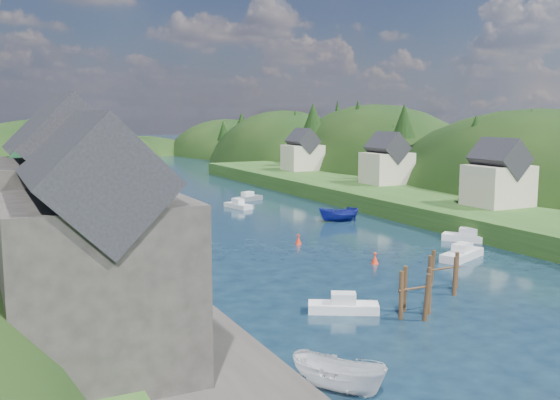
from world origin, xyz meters
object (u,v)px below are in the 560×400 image
piling_cluster_near (415,297)px  channel_buoy_far (298,240)px  channel_buoy_near (375,259)px  piling_cluster_far (443,276)px

piling_cluster_near → channel_buoy_far: piling_cluster_near is taller
piling_cluster_near → channel_buoy_near: bearing=65.9°
piling_cluster_near → channel_buoy_near: 14.85m
piling_cluster_far → channel_buoy_far: piling_cluster_far is taller
piling_cluster_far → channel_buoy_far: size_ratio=3.24×
piling_cluster_near → piling_cluster_far: bearing=34.1°
channel_buoy_near → channel_buoy_far: size_ratio=1.00×
piling_cluster_near → piling_cluster_far: (5.83, 3.95, -0.15)m
piling_cluster_far → channel_buoy_near: 9.60m
channel_buoy_far → channel_buoy_near: bearing=-78.0°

